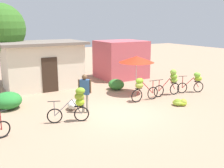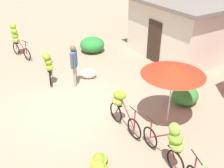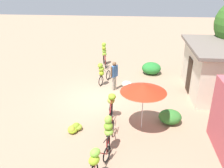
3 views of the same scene
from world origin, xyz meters
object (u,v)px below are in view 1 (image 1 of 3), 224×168
at_px(banana_pile_on_ground, 180,103).
at_px(produce_sack, 72,105).
at_px(bicycle_near_pile, 77,102).
at_px(building_low, 43,64).
at_px(person_vendor, 85,89).
at_px(bicycle_center_loaded, 141,87).
at_px(tree_behind_building, 0,29).
at_px(market_umbrella, 137,59).
at_px(bicycle_by_shop, 172,80).
at_px(shop_pink, 121,59).
at_px(bicycle_rightmost, 195,81).

distance_m(banana_pile_on_ground, produce_sack, 5.13).
bearing_deg(bicycle_near_pile, building_low, 85.76).
xyz_separation_m(bicycle_near_pile, person_vendor, (0.73, 0.81, 0.23)).
height_order(bicycle_near_pile, produce_sack, bicycle_near_pile).
bearing_deg(bicycle_center_loaded, banana_pile_on_ground, -50.78).
distance_m(tree_behind_building, market_umbrella, 8.55).
distance_m(bicycle_center_loaded, bicycle_by_shop, 2.13).
distance_m(bicycle_near_pile, banana_pile_on_ground, 5.18).
relative_size(shop_pink, bicycle_near_pile, 1.99).
xyz_separation_m(bicycle_center_loaded, produce_sack, (-3.47, 0.61, -0.53)).
bearing_deg(bicycle_near_pile, bicycle_by_shop, 10.08).
relative_size(bicycle_by_shop, person_vendor, 1.01).
relative_size(tree_behind_building, produce_sack, 7.27).
bearing_deg(bicycle_rightmost, building_low, 141.32).
xyz_separation_m(bicycle_center_loaded, banana_pile_on_ground, (1.21, -1.49, -0.60)).
bearing_deg(market_umbrella, banana_pile_on_ground, -79.30).
height_order(bicycle_by_shop, produce_sack, bicycle_by_shop).
height_order(tree_behind_building, bicycle_by_shop, tree_behind_building).
bearing_deg(bicycle_near_pile, produce_sack, 74.93).
height_order(tree_behind_building, produce_sack, tree_behind_building).
xyz_separation_m(building_low, bicycle_rightmost, (7.09, -5.67, -0.72)).
distance_m(shop_pink, market_umbrella, 4.55).
distance_m(tree_behind_building, bicycle_near_pile, 8.71).
bearing_deg(produce_sack, bicycle_center_loaded, -9.96).
bearing_deg(bicycle_rightmost, banana_pile_on_ground, -150.85).
bearing_deg(bicycle_rightmost, market_umbrella, 153.19).
xyz_separation_m(tree_behind_building, banana_pile_on_ground, (6.64, -8.69, -3.40)).
distance_m(building_low, person_vendor, 5.71).
height_order(market_umbrella, banana_pile_on_ground, market_umbrella).
xyz_separation_m(market_umbrella, person_vendor, (-3.83, -1.54, -0.87)).
distance_m(market_umbrella, bicycle_center_loaded, 1.96).
xyz_separation_m(tree_behind_building, bicycle_by_shop, (7.55, -7.07, -2.72)).
distance_m(shop_pink, bicycle_rightmost, 5.94).
bearing_deg(bicycle_by_shop, bicycle_center_loaded, -176.57).
relative_size(bicycle_rightmost, produce_sack, 2.21).
relative_size(shop_pink, bicycle_center_loaded, 1.90).
xyz_separation_m(bicycle_near_pile, banana_pile_on_ground, (5.10, -0.55, -0.70)).
xyz_separation_m(building_low, produce_sack, (-0.06, -4.95, -1.20)).
xyz_separation_m(shop_pink, tree_behind_building, (-7.71, 1.58, 2.22)).
relative_size(building_low, market_umbrella, 2.33).
distance_m(produce_sack, person_vendor, 1.17).
bearing_deg(bicycle_rightmost, produce_sack, 174.24).
bearing_deg(bicycle_center_loaded, produce_sack, 170.04).
xyz_separation_m(shop_pink, banana_pile_on_ground, (-1.07, -7.11, -1.18)).
distance_m(bicycle_by_shop, produce_sack, 5.65).
height_order(bicycle_near_pile, bicycle_rightmost, bicycle_near_pile).
bearing_deg(produce_sack, building_low, 89.26).
relative_size(building_low, produce_sack, 7.05).
height_order(banana_pile_on_ground, person_vendor, person_vendor).
bearing_deg(market_umbrella, building_low, 134.46).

